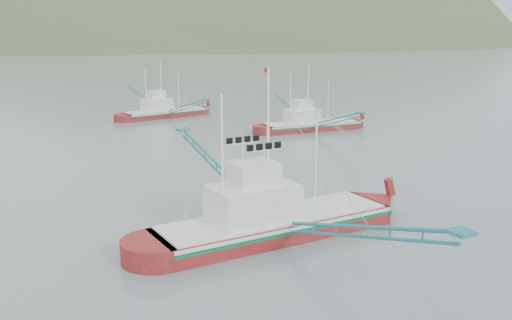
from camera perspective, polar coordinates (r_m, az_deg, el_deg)
ground at (r=39.66m, az=4.34°, el=-6.19°), size 1200.00×1200.00×0.00m
main_boat at (r=36.33m, az=1.53°, el=-5.19°), size 15.91×28.75×11.63m
bg_boat_right at (r=75.45m, az=5.36°, el=4.04°), size 13.22×23.26×9.46m
bg_boat_far at (r=87.89m, az=-9.24°, el=5.23°), size 13.22×23.14×9.42m
headland_right at (r=529.95m, az=-0.30°, el=11.45°), size 684.00×432.00×306.00m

